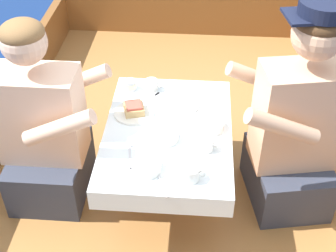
{
  "coord_description": "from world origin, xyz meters",
  "views": [
    {
      "loc": [
        0.13,
        -1.67,
        2.18
      ],
      "look_at": [
        0.0,
        0.03,
        0.8
      ],
      "focal_mm": 50.0,
      "sensor_mm": 36.0,
      "label": 1
    }
  ],
  "objects_px": {
    "person_starboard": "(296,128)",
    "coffee_cup_center": "(152,85)",
    "tin_can": "(130,85)",
    "coffee_cup_port": "(190,173)",
    "coffee_cup_starboard": "(207,145)",
    "person_port": "(44,132)",
    "sandwich": "(134,108)"
  },
  "relations": [
    {
      "from": "tin_can",
      "to": "coffee_cup_starboard",
      "type": "bearing_deg",
      "value": -47.76
    },
    {
      "from": "coffee_cup_port",
      "to": "coffee_cup_center",
      "type": "height_order",
      "value": "coffee_cup_port"
    },
    {
      "from": "person_port",
      "to": "sandwich",
      "type": "bearing_deg",
      "value": 16.42
    },
    {
      "from": "tin_can",
      "to": "coffee_cup_port",
      "type": "bearing_deg",
      "value": -61.93
    },
    {
      "from": "person_starboard",
      "to": "coffee_cup_port",
      "type": "relative_size",
      "value": 10.16
    },
    {
      "from": "person_starboard",
      "to": "coffee_cup_center",
      "type": "relative_size",
      "value": 11.51
    },
    {
      "from": "person_port",
      "to": "coffee_cup_starboard",
      "type": "bearing_deg",
      "value": -8.13
    },
    {
      "from": "coffee_cup_port",
      "to": "coffee_cup_starboard",
      "type": "relative_size",
      "value": 1.13
    },
    {
      "from": "coffee_cup_starboard",
      "to": "coffee_cup_center",
      "type": "bearing_deg",
      "value": 122.96
    },
    {
      "from": "sandwich",
      "to": "coffee_cup_port",
      "type": "xyz_separation_m",
      "value": [
        0.29,
        -0.43,
        0.0
      ]
    },
    {
      "from": "sandwich",
      "to": "coffee_cup_port",
      "type": "relative_size",
      "value": 1.1
    },
    {
      "from": "sandwich",
      "to": "coffee_cup_starboard",
      "type": "relative_size",
      "value": 1.24
    },
    {
      "from": "person_port",
      "to": "coffee_cup_starboard",
      "type": "xyz_separation_m",
      "value": [
        0.78,
        -0.12,
        0.07
      ]
    },
    {
      "from": "person_port",
      "to": "coffee_cup_port",
      "type": "xyz_separation_m",
      "value": [
        0.72,
        -0.31,
        0.07
      ]
    },
    {
      "from": "coffee_cup_starboard",
      "to": "coffee_cup_center",
      "type": "xyz_separation_m",
      "value": [
        -0.29,
        0.45,
        0.0
      ]
    },
    {
      "from": "sandwich",
      "to": "tin_can",
      "type": "xyz_separation_m",
      "value": [
        -0.05,
        0.21,
        -0.0
      ]
    },
    {
      "from": "person_port",
      "to": "sandwich",
      "type": "height_order",
      "value": "person_port"
    },
    {
      "from": "coffee_cup_port",
      "to": "coffee_cup_center",
      "type": "bearing_deg",
      "value": 109.45
    },
    {
      "from": "person_starboard",
      "to": "tin_can",
      "type": "distance_m",
      "value": 0.87
    },
    {
      "from": "person_starboard",
      "to": "tin_can",
      "type": "relative_size",
      "value": 16.13
    },
    {
      "from": "person_starboard",
      "to": "coffee_cup_center",
      "type": "distance_m",
      "value": 0.77
    },
    {
      "from": "sandwich",
      "to": "coffee_cup_port",
      "type": "bearing_deg",
      "value": -55.77
    },
    {
      "from": "person_port",
      "to": "sandwich",
      "type": "distance_m",
      "value": 0.45
    },
    {
      "from": "person_port",
      "to": "coffee_cup_center",
      "type": "xyz_separation_m",
      "value": [
        0.49,
        0.33,
        0.07
      ]
    },
    {
      "from": "person_starboard",
      "to": "tin_can",
      "type": "xyz_separation_m",
      "value": [
        -0.82,
        0.28,
        0.01
      ]
    },
    {
      "from": "coffee_cup_port",
      "to": "coffee_cup_starboard",
      "type": "distance_m",
      "value": 0.2
    },
    {
      "from": "person_starboard",
      "to": "coffee_cup_starboard",
      "type": "relative_size",
      "value": 11.5
    },
    {
      "from": "person_port",
      "to": "sandwich",
      "type": "xyz_separation_m",
      "value": [
        0.42,
        0.12,
        0.07
      ]
    },
    {
      "from": "sandwich",
      "to": "coffee_cup_starboard",
      "type": "distance_m",
      "value": 0.43
    },
    {
      "from": "sandwich",
      "to": "coffee_cup_starboard",
      "type": "xyz_separation_m",
      "value": [
        0.36,
        -0.24,
        -0.0
      ]
    },
    {
      "from": "coffee_cup_center",
      "to": "tin_can",
      "type": "bearing_deg",
      "value": -177.9
    },
    {
      "from": "coffee_cup_port",
      "to": "tin_can",
      "type": "xyz_separation_m",
      "value": [
        -0.34,
        0.64,
        -0.01
      ]
    }
  ]
}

